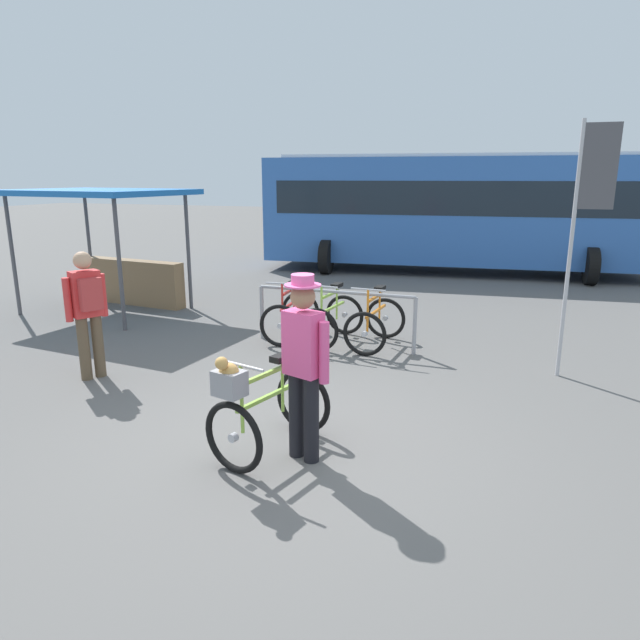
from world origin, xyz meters
name	(u,v)px	position (x,y,z in m)	size (l,w,h in m)	color
ground_plane	(290,446)	(0.00, 0.00, 0.00)	(80.00, 80.00, 0.00)	#605E5B
bike_rack_rail	(335,305)	(-0.63, 3.34, 0.64)	(2.51, 0.10, 0.88)	#99999E
racked_bike_red	(291,316)	(-1.43, 3.53, 0.37)	(0.73, 1.14, 0.97)	black
racked_bike_lime	(332,319)	(-0.73, 3.52, 0.37)	(0.77, 1.17, 0.98)	black
racked_bike_orange	(376,323)	(-0.03, 3.51, 0.37)	(0.74, 1.13, 0.97)	black
featured_bicycle	(262,407)	(-0.18, -0.25, 0.49)	(0.93, 1.25, 1.09)	black
person_with_featured_bike	(303,361)	(0.21, -0.17, 0.95)	(0.50, 0.32, 1.72)	black
pedestrian_with_backpack	(88,307)	(-3.12, 0.95, 0.94)	(0.43, 0.48, 1.64)	brown
bus_distant	(456,207)	(0.24, 11.14, 1.74)	(10.19, 4.00, 3.08)	#3366B7
market_stall	(115,237)	(-5.43, 4.42, 1.39)	(3.33, 2.62, 2.30)	#4C4C51
banner_flag	(587,202)	(2.67, 3.03, 2.23)	(0.45, 0.05, 3.20)	#B2B2B7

